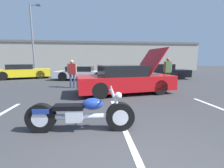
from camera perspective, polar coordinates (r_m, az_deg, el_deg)
parking_stripe_back at (r=3.28m, az=5.91°, el=-19.08°), size 0.12×5.44×0.01m
far_building at (r=24.73m, az=-5.49°, el=10.65°), size 32.00×4.20×4.40m
light_pole at (r=19.92m, az=-27.87°, el=15.73°), size 1.21×0.28×7.77m
motorcycle at (r=3.40m, az=-11.85°, el=-11.18°), size 2.35×0.70×0.95m
show_car_hood_open at (r=7.17m, az=5.08°, el=1.67°), size 4.72×2.52×2.15m
parked_car_right_row at (r=13.96m, az=18.67°, el=4.52°), size 4.45×2.45×1.26m
parked_car_left_row at (r=15.19m, az=-30.78°, el=4.07°), size 4.65×2.99×1.24m
parked_car_mid_row at (r=12.44m, az=-11.29°, el=4.06°), size 4.61×2.35×1.09m
spectator_near_motorcycle at (r=9.61m, az=20.41°, el=5.23°), size 0.52×0.23×1.72m
spectator_by_show_car at (r=10.06m, az=13.42°, el=6.04°), size 0.52×0.24×1.81m
spectator_midground at (r=8.79m, az=-14.96°, el=4.62°), size 0.52×0.21×1.59m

